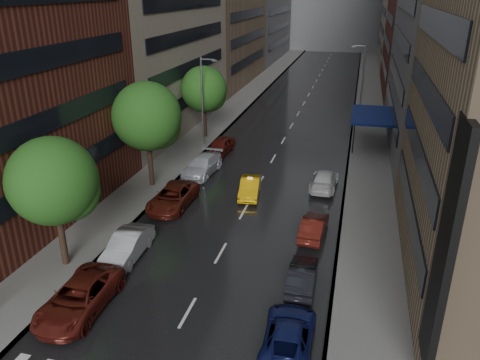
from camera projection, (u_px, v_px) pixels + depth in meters
name	position (u px, v px, depth m)	size (l,w,h in m)	color
road	(302.00, 107.00, 65.19)	(14.00, 140.00, 0.01)	black
sidewalk_left	(240.00, 102.00, 67.21)	(4.00, 140.00, 0.15)	gray
sidewalk_right	(369.00, 110.00, 63.10)	(4.00, 140.00, 0.15)	gray
tree_near	(53.00, 181.00, 26.03)	(5.02, 5.02, 8.01)	#382619
tree_mid	(147.00, 117.00, 36.94)	(5.50, 5.50, 8.77)	#382619
tree_far	(204.00, 89.00, 49.88)	(4.92, 4.92, 7.84)	#382619
taxi	(250.00, 187.00, 37.23)	(1.49, 4.27, 1.41)	#ECAE0C
parked_cars_left	(167.00, 203.00, 34.29)	(2.76, 30.70, 1.61)	#581811
parked_cars_right	(310.00, 243.00, 29.20)	(2.49, 24.25, 1.44)	#10174C
street_lamp_left	(203.00, 100.00, 47.18)	(1.74, 0.22, 9.00)	gray
street_lamp_right	(362.00, 80.00, 57.08)	(1.74, 0.22, 9.00)	gray
awning	(371.00, 115.00, 48.51)	(4.00, 8.00, 3.12)	navy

